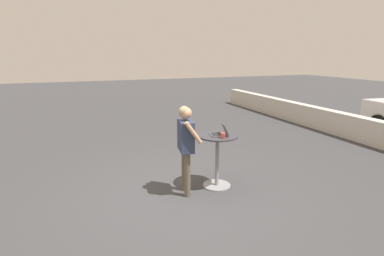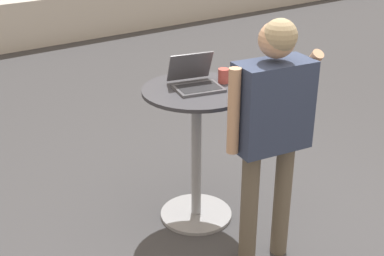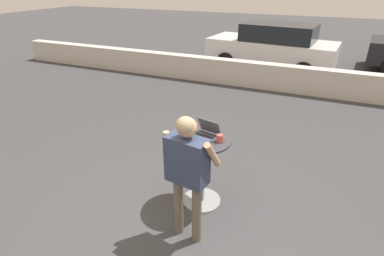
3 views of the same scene
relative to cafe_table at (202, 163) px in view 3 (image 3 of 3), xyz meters
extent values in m
plane|color=#3D3D3F|center=(0.11, -0.70, -0.63)|extent=(50.00, 50.00, 0.00)
cube|color=beige|center=(0.11, 5.16, -0.28)|extent=(17.73, 0.35, 0.70)
cylinder|color=gray|center=(0.00, 0.00, -0.62)|extent=(0.53, 0.53, 0.03)
cylinder|color=gray|center=(0.00, 0.00, -0.13)|extent=(0.07, 0.07, 0.95)
cylinder|color=#333338|center=(0.00, 0.00, 0.36)|extent=(0.74, 0.74, 0.02)
cube|color=#515156|center=(0.00, -0.02, 0.38)|extent=(0.35, 0.29, 0.02)
cube|color=black|center=(0.00, -0.02, 0.39)|extent=(0.31, 0.24, 0.00)
cube|color=#515156|center=(0.04, 0.13, 0.49)|extent=(0.32, 0.17, 0.20)
cube|color=white|center=(0.04, 0.12, 0.49)|extent=(0.29, 0.14, 0.18)
cylinder|color=#C14C42|center=(0.22, -0.01, 0.42)|extent=(0.08, 0.08, 0.10)
torus|color=#C14C42|center=(0.27, -0.01, 0.42)|extent=(0.04, 0.01, 0.04)
cylinder|color=brown|center=(-0.05, -0.62, -0.23)|extent=(0.11, 0.11, 0.81)
cylinder|color=brown|center=(0.19, -0.66, -0.23)|extent=(0.11, 0.11, 0.81)
cube|color=#2D3851|center=(0.07, -0.64, 0.44)|extent=(0.48, 0.30, 0.53)
sphere|color=tan|center=(0.07, -0.64, 0.83)|extent=(0.21, 0.21, 0.21)
sphere|color=#9E8966|center=(0.07, -0.67, 0.86)|extent=(0.19, 0.19, 0.19)
cylinder|color=tan|center=(-0.19, -0.60, 0.46)|extent=(0.07, 0.07, 0.51)
cylinder|color=tan|center=(0.34, -0.61, 0.56)|extent=(0.12, 0.31, 0.39)
cube|color=silver|center=(-0.36, 7.09, 0.00)|extent=(4.18, 2.07, 0.71)
cube|color=black|center=(-0.16, 7.06, 0.62)|extent=(2.36, 1.67, 0.52)
cylinder|color=black|center=(-1.69, 6.47, -0.33)|extent=(0.62, 0.29, 0.60)
cylinder|color=black|center=(-1.51, 7.99, -0.33)|extent=(0.62, 0.29, 0.60)
cylinder|color=black|center=(0.79, 6.18, -0.33)|extent=(0.62, 0.29, 0.60)
cylinder|color=black|center=(0.97, 7.71, -0.33)|extent=(0.62, 0.29, 0.60)
camera|label=1|loc=(4.73, -2.33, 1.80)|focal=28.00mm
camera|label=2|loc=(-1.98, -2.69, 1.61)|focal=50.00mm
camera|label=3|loc=(1.17, -3.07, 2.17)|focal=28.00mm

